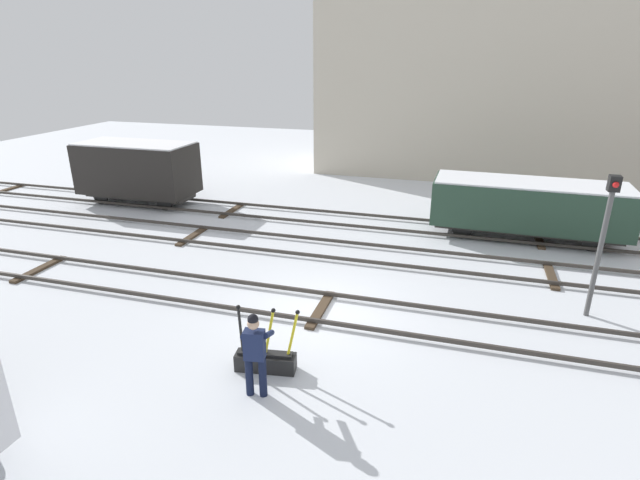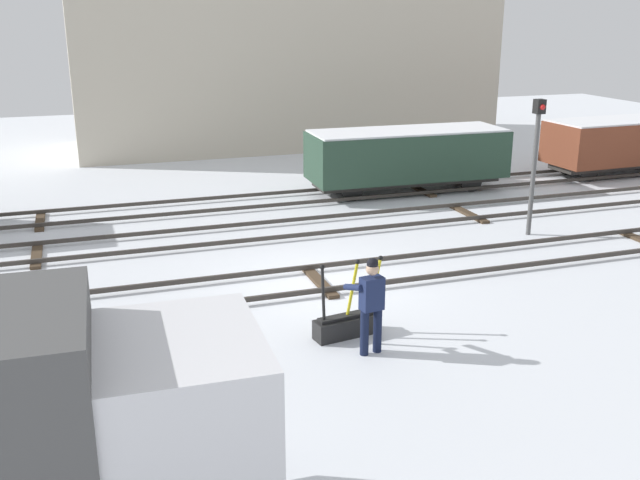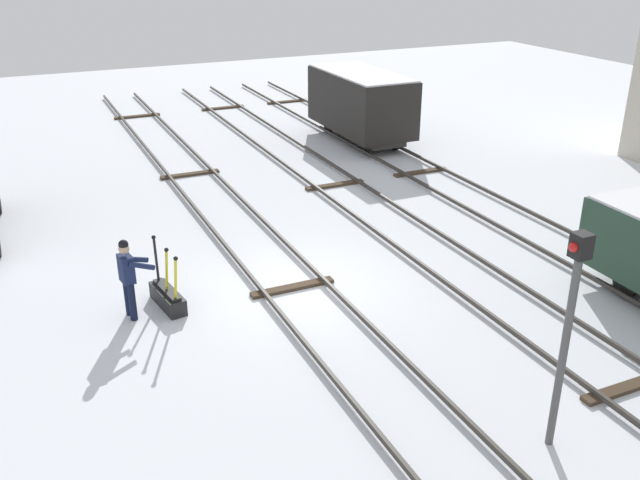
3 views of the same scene
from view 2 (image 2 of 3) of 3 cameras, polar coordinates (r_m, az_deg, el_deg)
ground_plane at (r=15.86m, az=-0.06°, el=-3.40°), size 60.00×60.00×0.00m
track_main_line at (r=15.82m, az=-0.06°, el=-3.03°), size 44.00×1.94×0.18m
track_siding_near at (r=19.33m, az=-3.73°, el=0.79°), size 44.00×1.94×0.18m
track_siding_far at (r=22.28m, az=-5.85°, el=2.99°), size 44.00×1.94×0.18m
switch_lever_frame at (r=13.30m, az=2.13°, el=-6.51°), size 1.36×0.54×1.45m
rail_worker at (r=12.41m, az=3.99°, el=-4.70°), size 0.61×0.70×1.73m
signal_post at (r=19.55m, az=16.48°, el=6.56°), size 0.24×0.32×3.54m
apartment_building at (r=32.87m, az=-2.84°, el=16.12°), size 18.30×6.20×9.76m
freight_car_back_track at (r=23.77m, az=6.83°, el=6.56°), size 6.41×2.29×2.04m
freight_car_far_end at (r=28.39m, az=22.49°, el=7.09°), size 5.54×2.27×1.99m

